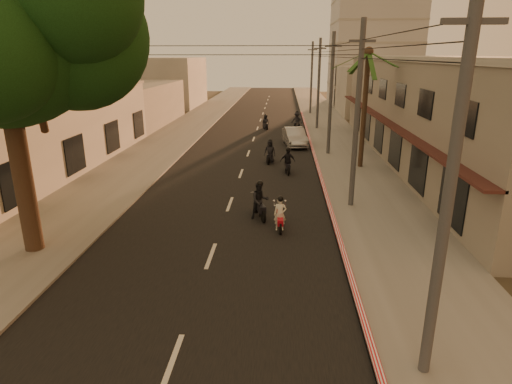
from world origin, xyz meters
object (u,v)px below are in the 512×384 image
palm_tree (368,59)px  scooter_mid_b (288,162)px  scooter_mid_a (260,201)px  scooter_far_b (297,121)px  parked_car (295,137)px  broadleaf_tree (10,21)px  scooter_far_c (266,122)px  scooter_red (280,215)px  scooter_far_a (270,152)px

palm_tree → scooter_mid_b: size_ratio=4.65×
scooter_mid_a → scooter_far_b: size_ratio=0.99×
scooter_far_b → palm_tree: bearing=-58.5°
scooter_mid_b → palm_tree: bearing=12.9°
scooter_mid_a → parked_car: bearing=64.4°
broadleaf_tree → parked_car: bearing=64.1°
parked_car → scooter_far_b: bearing=78.8°
scooter_far_b → scooter_far_c: bearing=-152.9°
scooter_mid_a → parked_car: scooter_mid_a is taller
scooter_red → palm_tree: bearing=61.4°
scooter_mid_b → scooter_far_c: size_ratio=1.11×
scooter_red → scooter_mid_a: 1.68m
scooter_far_b → scooter_mid_a: bearing=-77.5°
parked_car → scooter_red: bearing=-101.6°
broadleaf_tree → scooter_far_b: size_ratio=6.41×
broadleaf_tree → scooter_mid_b: 17.34m
scooter_far_a → scooter_far_c: 14.51m
broadleaf_tree → scooter_far_a: bearing=60.6°
scooter_red → scooter_mid_b: scooter_mid_b is taller
palm_tree → scooter_far_a: size_ratio=4.62×
scooter_far_a → parked_car: 6.56m
scooter_red → scooter_far_a: scooter_far_a is taller
palm_tree → scooter_mid_a: 13.31m
parked_car → scooter_far_c: scooter_far_c is taller
scooter_red → scooter_mid_a: bearing=122.3°
scooter_mid_b → scooter_far_a: scooter_far_a is taller
broadleaf_tree → parked_car: broadleaf_tree is taller
scooter_mid_b → scooter_far_a: 2.99m
scooter_mid_b → scooter_far_a: (-1.24, 2.72, 0.01)m
palm_tree → scooter_far_c: bearing=114.7°
scooter_mid_b → scooter_far_b: 17.76m
broadleaf_tree → palm_tree: size_ratio=1.48×
scooter_mid_b → scooter_far_c: (-2.16, 17.20, -0.06)m
scooter_mid_a → palm_tree: bearing=38.4°
scooter_far_b → scooter_red: bearing=-75.2°
scooter_red → scooter_far_c: 26.82m
scooter_mid_b → scooter_red: bearing=-98.0°
palm_tree → scooter_far_a: (-6.21, 1.05, -6.36)m
scooter_far_b → broadleaf_tree: bearing=-91.8°
scooter_mid_a → scooter_red: bearing=-73.6°
broadleaf_tree → scooter_red: broadleaf_tree is taller
parked_car → broadleaf_tree: bearing=-124.2°
broadleaf_tree → scooter_mid_b: broadleaf_tree is taller
palm_tree → broadleaf_tree: bearing=-136.5°
scooter_mid_a → scooter_far_c: (-0.80, 25.39, -0.13)m
scooter_red → scooter_mid_b: 9.57m
palm_tree → scooter_far_c: palm_tree is taller
palm_tree → scooter_mid_b: bearing=-161.4°
scooter_red → parked_car: (1.05, 18.56, 0.05)m
broadleaf_tree → scooter_far_c: 31.29m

